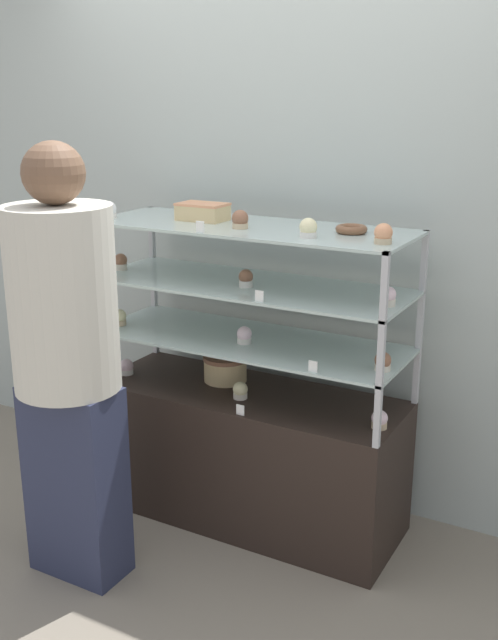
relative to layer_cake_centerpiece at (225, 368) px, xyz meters
name	(u,v)px	position (x,y,z in m)	size (l,w,h in m)	color
ground_plane	(249,515)	(0.16, -0.07, -0.67)	(20.00, 20.00, 0.00)	gray
back_wall	(291,222)	(0.16, 0.32, 0.63)	(8.00, 0.05, 2.60)	#A8B2AD
display_base	(249,455)	(0.16, -0.07, -0.36)	(1.36, 0.50, 0.61)	black
display_riser_lower	(249,342)	(0.16, -0.07, 0.17)	(1.36, 0.50, 0.24)	#B7B7BC
display_riser_middle	(249,287)	(0.16, -0.07, 0.42)	(1.36, 0.50, 0.24)	#B7B7BC
display_riser_upper	(249,229)	(0.16, -0.07, 0.66)	(1.36, 0.50, 0.24)	#B7B7BC
layer_cake_centerpiece	(225,368)	(0.00, 0.00, 0.00)	(0.20, 0.20, 0.12)	#DBBC84
sheet_cake_frosted	(203,212)	(-0.08, -0.05, 0.71)	(0.21, 0.14, 0.07)	#DBBC84
cupcake_0	(126,367)	(-0.44, -0.16, -0.03)	(0.06, 0.06, 0.07)	white
cupcake_1	(239,391)	(0.16, -0.15, -0.03)	(0.06, 0.06, 0.07)	beige
cupcake_2	(379,420)	(0.79, -0.15, -0.03)	(0.06, 0.06, 0.07)	#CCB28C
price_tag_0	(240,410)	(0.25, -0.30, -0.04)	(0.04, 0.00, 0.04)	white
cupcake_3	(119,318)	(-0.45, -0.18, 0.22)	(0.06, 0.06, 0.07)	#CCB28C
cupcake_4	(244,335)	(0.17, -0.13, 0.22)	(0.06, 0.06, 0.07)	white
cupcake_5	(383,362)	(0.79, -0.16, 0.22)	(0.06, 0.06, 0.07)	beige
price_tag_1	(313,366)	(0.57, -0.30, 0.21)	(0.04, 0.00, 0.04)	white
cupcake_6	(121,262)	(-0.47, -0.12, 0.47)	(0.06, 0.06, 0.07)	beige
cupcake_7	(246,279)	(0.18, -0.13, 0.47)	(0.06, 0.06, 0.07)	white
cupcake_8	(388,297)	(0.79, -0.12, 0.47)	(0.06, 0.06, 0.07)	beige
price_tag_2	(259,296)	(0.34, -0.30, 0.45)	(0.04, 0.00, 0.04)	white
cupcake_9	(109,210)	(-0.46, -0.20, 0.71)	(0.07, 0.07, 0.07)	white
cupcake_10	(239,220)	(0.16, -0.15, 0.71)	(0.07, 0.07, 0.07)	#CCB28C
cupcake_11	(308,229)	(0.49, -0.20, 0.71)	(0.07, 0.07, 0.07)	white
cupcake_12	(383,234)	(0.77, -0.18, 0.71)	(0.07, 0.07, 0.07)	#CCB28C
price_tag_3	(200,227)	(0.07, -0.30, 0.70)	(0.04, 0.00, 0.04)	white
donut_glazed	(351,229)	(0.59, -0.03, 0.69)	(0.12, 0.12, 0.03)	brown
customer_figure	(67,358)	(-0.24, -0.76, 0.24)	(0.40, 0.40, 1.71)	#282D47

